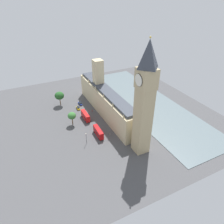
{
  "coord_description": "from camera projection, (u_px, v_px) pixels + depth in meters",
  "views": [
    {
      "loc": [
        47.57,
        108.28,
        74.44
      ],
      "look_at": [
        1.0,
        14.31,
        9.49
      ],
      "focal_mm": 33.24,
      "sensor_mm": 36.0,
      "label": 1
    }
  ],
  "objects": [
    {
      "name": "ground_plane",
      "position": [
        104.0,
        114.0,
        139.63
      ],
      "size": [
        139.63,
        139.63,
        0.0
      ],
      "primitive_type": "plane",
      "color": "#4C4C4F"
    },
    {
      "name": "river_thames",
      "position": [
        146.0,
        103.0,
        152.44
      ],
      "size": [
        38.14,
        125.67,
        0.25
      ],
      "primitive_type": "cube",
      "color": "slate",
      "rests_on": "ground"
    },
    {
      "name": "parliament_building",
      "position": [
        106.0,
        100.0,
        136.37
      ],
      "size": [
        10.54,
        69.63,
        33.06
      ],
      "color": "#CCBA8E",
      "rests_on": "ground"
    },
    {
      "name": "clock_tower",
      "position": [
        144.0,
        100.0,
        93.71
      ],
      "size": [
        7.98,
        7.98,
        57.46
      ],
      "color": "tan",
      "rests_on": "ground"
    },
    {
      "name": "car_blue_near_tower",
      "position": [
        80.0,
        103.0,
        149.65
      ],
      "size": [
        1.94,
        4.77,
        1.74
      ],
      "rotation": [
        0.0,
        0.0,
        3.16
      ],
      "color": "navy",
      "rests_on": "ground"
    },
    {
      "name": "car_yellow_cab_by_river_gate",
      "position": [
        78.0,
        108.0,
        144.23
      ],
      "size": [
        2.13,
        4.69,
        1.74
      ],
      "rotation": [
        0.0,
        0.0,
        3.08
      ],
      "color": "gold",
      "rests_on": "ground"
    },
    {
      "name": "double_decker_bus_opposite_hall",
      "position": [
        85.0,
        116.0,
        132.54
      ],
      "size": [
        2.67,
        10.51,
        4.75
      ],
      "rotation": [
        0.0,
        0.0,
        3.14
      ],
      "color": "red",
      "rests_on": "ground"
    },
    {
      "name": "double_decker_bus_leading",
      "position": [
        98.0,
        132.0,
        118.0
      ],
      "size": [
        2.88,
        10.57,
        4.75
      ],
      "rotation": [
        0.0,
        0.0,
        3.11
      ],
      "color": "#B20C0F",
      "rests_on": "ground"
    },
    {
      "name": "pedestrian_kerbside",
      "position": [
        92.0,
        111.0,
        141.61
      ],
      "size": [
        0.63,
        0.61,
        1.5
      ],
      "rotation": [
        0.0,
        0.0,
        5.41
      ],
      "color": "maroon",
      "rests_on": "ground"
    },
    {
      "name": "pedestrian_midblock",
      "position": [
        110.0,
        134.0,
        119.46
      ],
      "size": [
        0.61,
        0.65,
        1.53
      ],
      "rotation": [
        0.0,
        0.0,
        3.77
      ],
      "color": "gray",
      "rests_on": "ground"
    },
    {
      "name": "plane_tree_under_trees",
      "position": [
        72.0,
        116.0,
        125.65
      ],
      "size": [
        5.03,
        5.03,
        8.5
      ],
      "color": "brown",
      "rests_on": "ground"
    },
    {
      "name": "plane_tree_far_end",
      "position": [
        59.0,
        96.0,
        145.76
      ],
      "size": [
        6.49,
        6.49,
        10.25
      ],
      "color": "brown",
      "rests_on": "ground"
    },
    {
      "name": "street_lamp_trailing",
      "position": [
        86.0,
        136.0,
        111.07
      ],
      "size": [
        0.56,
        0.56,
        6.95
      ],
      "color": "black",
      "rests_on": "ground"
    }
  ]
}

